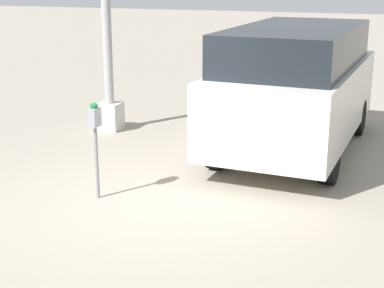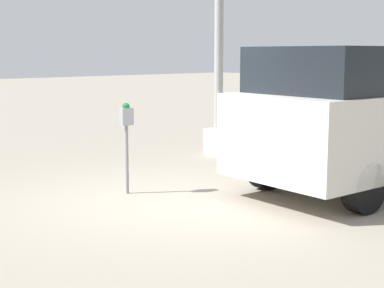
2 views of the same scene
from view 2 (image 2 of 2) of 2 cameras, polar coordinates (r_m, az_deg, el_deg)
name	(u,v)px [view 2 (image 2 of 2)]	position (r m, az deg, el deg)	size (l,w,h in m)	color
ground_plane	(152,200)	(8.59, -3.92, -5.48)	(80.00, 80.00, 0.00)	gray
parking_meter_near	(126,127)	(8.86, -6.38, 1.66)	(0.20, 0.11, 1.38)	gray
lamp_post	(219,43)	(12.20, 2.63, 9.72)	(0.44, 0.44, 6.30)	beige
parked_van	(375,112)	(9.74, 17.36, 2.97)	(5.01, 2.31, 2.21)	beige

